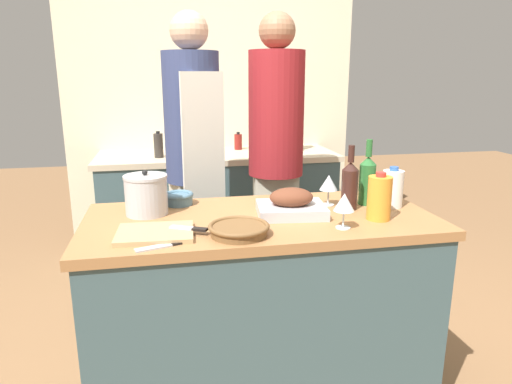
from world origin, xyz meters
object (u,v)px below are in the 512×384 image
roasting_pan (291,205)px  knife_paring (190,228)px  stand_mixer (289,134)px  condiment_bottle_extra (159,145)px  wicker_basket (239,229)px  stock_pot (146,195)px  wine_glass_right (344,203)px  wine_bottle_green (367,179)px  juice_jug (379,198)px  person_cook_aproned (194,156)px  wine_glass_left (329,183)px  milk_jug (393,188)px  condiment_bottle_short (238,142)px  cutting_board (155,233)px  person_cook_guest (276,151)px  knife_chef (167,245)px  condiment_bottle_tall (258,142)px  mixing_bowl (179,198)px  wine_bottle_dark (350,184)px

roasting_pan → knife_paring: roasting_pan is taller
stand_mixer → condiment_bottle_extra: bearing=-172.6°
wicker_basket → stock_pot: (-0.34, 0.34, 0.06)m
wine_glass_right → wine_bottle_green: bearing=52.4°
wicker_basket → juice_jug: bearing=7.5°
stand_mixer → person_cook_aproned: person_cook_aproned is taller
wine_glass_left → knife_paring: bearing=-157.4°
juice_jug → condiment_bottle_extra: juice_jug is taller
milk_jug → roasting_pan: bearing=-176.2°
stock_pot → condiment_bottle_short: 1.72m
milk_jug → knife_paring: bearing=-168.5°
juice_jug → milk_jug: bearing=48.3°
juice_jug → cutting_board: bearing=-178.7°
wine_glass_right → person_cook_guest: (-0.01, 1.06, 0.03)m
knife_chef → wine_glass_right: bearing=5.1°
juice_jug → milk_jug: juice_jug is taller
knife_chef → person_cook_guest: 1.31m
stock_pot → person_cook_guest: person_cook_guest is taller
wine_bottle_green → condiment_bottle_extra: bearing=124.1°
cutting_board → condiment_bottle_tall: bearing=65.7°
roasting_pan → mixing_bowl: size_ratio=2.28×
wine_bottle_dark → milk_jug: bearing=-1.0°
milk_jug → stand_mixer: bearing=91.8°
stand_mixer → condiment_bottle_extra: stand_mixer is taller
knife_chef → wine_glass_left: bearing=27.5°
wicker_basket → stock_pot: bearing=135.2°
wine_glass_left → person_cook_aproned: person_cook_aproned is taller
mixing_bowl → stock_pot: bearing=-138.9°
stock_pot → person_cook_guest: (0.74, 0.72, 0.05)m
cutting_board → person_cook_guest: bearing=54.9°
juice_jug → wine_glass_right: (-0.19, -0.08, 0.01)m
juice_jug → wine_bottle_green: 0.23m
condiment_bottle_short → person_cook_aproned: person_cook_aproned is taller
cutting_board → person_cook_aproned: bearing=77.6°
knife_paring → milk_jug: bearing=11.5°
cutting_board → person_cook_guest: 1.23m
wine_bottle_dark → knife_chef: bearing=-159.2°
wine_bottle_green → roasting_pan: bearing=-166.3°
cutting_board → wine_bottle_green: 0.99m
knife_chef → stand_mixer: (0.95, 1.89, 0.13)m
person_cook_guest → cutting_board: bearing=-119.3°
wicker_basket → condiment_bottle_extra: condiment_bottle_extra is taller
stock_pot → mixing_bowl: 0.19m
milk_jug → condiment_bottle_short: 1.75m
stock_pot → knife_chef: (0.08, -0.40, -0.08)m
knife_chef → condiment_bottle_tall: (0.67, 1.68, 0.11)m
person_cook_guest → knife_paring: bearing=-113.9°
roasting_pan → stock_pot: 0.62m
mixing_bowl → wine_glass_left: bearing=-12.0°
wine_glass_left → wine_bottle_dark: bearing=-48.3°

